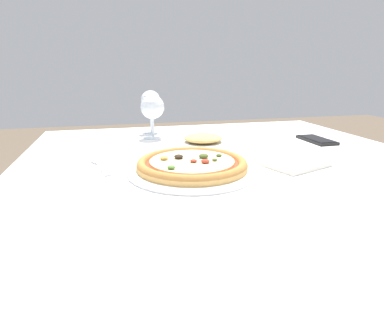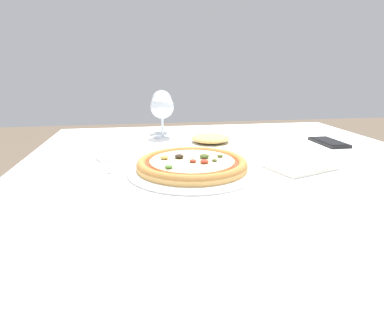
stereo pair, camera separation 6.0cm
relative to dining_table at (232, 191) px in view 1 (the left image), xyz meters
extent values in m
cube|color=brown|center=(0.00, 0.00, 0.06)|extent=(1.03, 1.07, 0.04)
cube|color=white|center=(0.00, 0.00, 0.08)|extent=(1.13, 1.17, 0.01)
cylinder|color=brown|center=(-0.45, 0.47, -0.30)|extent=(0.06, 0.06, 0.67)
cylinder|color=brown|center=(0.45, 0.47, -0.30)|extent=(0.06, 0.06, 0.67)
cylinder|color=white|center=(-0.13, -0.06, 0.09)|extent=(0.31, 0.31, 0.01)
cylinder|color=tan|center=(-0.13, -0.06, 0.10)|extent=(0.26, 0.26, 0.01)
torus|color=#B27538|center=(-0.13, -0.06, 0.10)|extent=(0.26, 0.26, 0.02)
cylinder|color=#BC381E|center=(-0.13, -0.06, 0.10)|extent=(0.22, 0.22, 0.00)
cylinder|color=beige|center=(-0.13, -0.06, 0.11)|extent=(0.20, 0.20, 0.00)
ellipsoid|color=#BC9342|center=(-0.19, -0.04, 0.12)|extent=(0.02, 0.02, 0.01)
ellipsoid|color=#425123|center=(-0.09, -0.05, 0.12)|extent=(0.02, 0.02, 0.01)
ellipsoid|color=#2D2319|center=(-0.15, -0.04, 0.12)|extent=(0.02, 0.02, 0.01)
ellipsoid|color=#4C7A33|center=(-0.19, -0.11, 0.12)|extent=(0.02, 0.02, 0.01)
ellipsoid|color=#425123|center=(-0.08, -0.08, 0.11)|extent=(0.01, 0.01, 0.01)
ellipsoid|color=#A83323|center=(-0.13, -0.08, 0.11)|extent=(0.02, 0.02, 0.01)
ellipsoid|color=#A83323|center=(-0.10, -0.09, 0.12)|extent=(0.02, 0.02, 0.01)
ellipsoid|color=#425123|center=(-0.05, -0.04, 0.11)|extent=(0.01, 0.01, 0.01)
cube|color=silver|center=(-0.33, 0.01, 0.08)|extent=(0.04, 0.11, 0.00)
cube|color=silver|center=(-0.35, 0.07, 0.08)|extent=(0.03, 0.02, 0.00)
cube|color=silver|center=(-0.37, 0.10, 0.08)|extent=(0.01, 0.04, 0.00)
cube|color=silver|center=(-0.36, 0.10, 0.08)|extent=(0.01, 0.04, 0.00)
cube|color=silver|center=(-0.35, 0.10, 0.08)|extent=(0.01, 0.04, 0.00)
cube|color=silver|center=(-0.34, 0.10, 0.08)|extent=(0.01, 0.04, 0.00)
cylinder|color=silver|center=(-0.17, 0.36, 0.08)|extent=(0.07, 0.07, 0.00)
cylinder|color=silver|center=(-0.17, 0.36, 0.12)|extent=(0.01, 0.01, 0.07)
sphere|color=silver|center=(-0.17, 0.36, 0.19)|extent=(0.08, 0.08, 0.08)
cylinder|color=silver|center=(-0.16, 0.45, 0.08)|extent=(0.07, 0.07, 0.00)
cylinder|color=silver|center=(-0.16, 0.45, 0.13)|extent=(0.01, 0.01, 0.09)
sphere|color=silver|center=(-0.16, 0.45, 0.20)|extent=(0.07, 0.07, 0.07)
cube|color=black|center=(0.37, 0.17, 0.09)|extent=(0.07, 0.15, 0.01)
cube|color=black|center=(0.37, 0.17, 0.09)|extent=(0.06, 0.13, 0.00)
cylinder|color=white|center=(-0.02, 0.21, 0.09)|extent=(0.21, 0.21, 0.01)
ellipsoid|color=tan|center=(-0.02, 0.21, 0.10)|extent=(0.12, 0.12, 0.03)
cube|color=silver|center=(0.14, -0.07, 0.09)|extent=(0.18, 0.15, 0.01)
camera|label=1|loc=(-0.30, -0.77, 0.32)|focal=30.00mm
camera|label=2|loc=(-0.24, -0.78, 0.32)|focal=30.00mm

